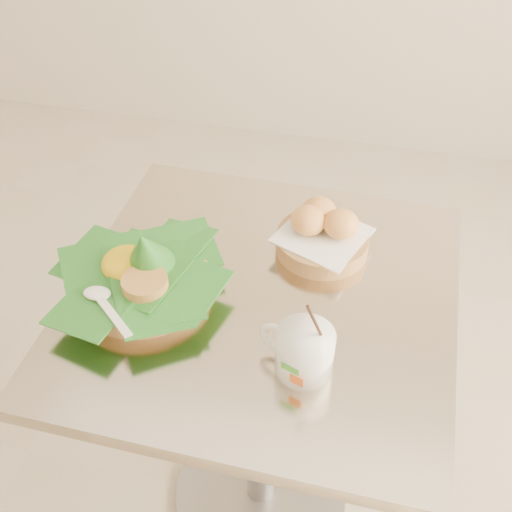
% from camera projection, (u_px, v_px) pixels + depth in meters
% --- Properties ---
extents(floor, '(3.60, 3.60, 0.00)m').
position_uv_depth(floor, '(183.00, 485.00, 1.70)').
color(floor, beige).
rests_on(floor, ground).
extents(cafe_table, '(0.71, 0.71, 0.75)m').
position_uv_depth(cafe_table, '(262.00, 368.00, 1.33)').
color(cafe_table, gray).
rests_on(cafe_table, floor).
extents(rice_basket, '(0.31, 0.31, 0.15)m').
position_uv_depth(rice_basket, '(141.00, 273.00, 1.16)').
color(rice_basket, '#B57C4D').
rests_on(rice_basket, cafe_table).
extents(bread_basket, '(0.20, 0.20, 0.09)m').
position_uv_depth(bread_basket, '(322.00, 233.00, 1.25)').
color(bread_basket, '#B57C4D').
rests_on(bread_basket, cafe_table).
extents(coffee_mug, '(0.13, 0.10, 0.16)m').
position_uv_depth(coffee_mug, '(303.00, 350.00, 1.02)').
color(coffee_mug, white).
rests_on(coffee_mug, cafe_table).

